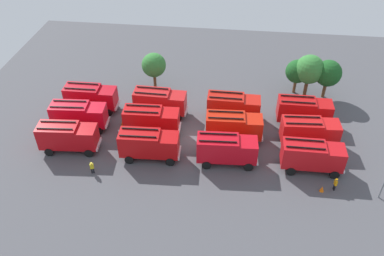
{
  "coord_description": "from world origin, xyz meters",
  "views": [
    {
      "loc": [
        4.66,
        -39.4,
        32.85
      ],
      "look_at": [
        0.0,
        0.0,
        1.4
      ],
      "focal_mm": 37.18,
      "sensor_mm": 36.0,
      "label": 1
    }
  ],
  "objects_px": {
    "fire_truck_9": "(160,101)",
    "traffic_cone_1": "(123,123)",
    "firefighter_3": "(175,141)",
    "fire_truck_10": "(233,106)",
    "fire_truck_5": "(151,120)",
    "tree_3": "(328,73)",
    "fire_truck_4": "(79,115)",
    "fire_truck_7": "(310,131)",
    "fire_truck_6": "(234,126)",
    "traffic_cone_0": "(238,108)",
    "fire_truck_11": "(304,110)",
    "firefighter_0": "(335,184)",
    "fire_truck_1": "(149,144)",
    "traffic_cone_2": "(322,189)",
    "tree_0": "(154,65)",
    "fire_truck_8": "(91,97)",
    "fire_truck_0": "(68,136)",
    "fire_truck_3": "(312,155)",
    "tree_1": "(297,72)",
    "tree_2": "(310,69)",
    "firefighter_2": "(92,167)",
    "fire_truck_2": "(226,149)",
    "firefighter_1": "(320,153)"
  },
  "relations": [
    {
      "from": "fire_truck_0",
      "to": "fire_truck_1",
      "type": "height_order",
      "value": "same"
    },
    {
      "from": "fire_truck_4",
      "to": "tree_1",
      "type": "distance_m",
      "value": 31.26
    },
    {
      "from": "fire_truck_2",
      "to": "firefighter_3",
      "type": "bearing_deg",
      "value": 159.25
    },
    {
      "from": "fire_truck_0",
      "to": "fire_truck_9",
      "type": "distance_m",
      "value": 13.01
    },
    {
      "from": "fire_truck_3",
      "to": "fire_truck_4",
      "type": "height_order",
      "value": "same"
    },
    {
      "from": "fire_truck_9",
      "to": "firefighter_0",
      "type": "height_order",
      "value": "fire_truck_9"
    },
    {
      "from": "tree_0",
      "to": "tree_3",
      "type": "xyz_separation_m",
      "value": [
        25.11,
        0.25,
        0.21
      ]
    },
    {
      "from": "tree_3",
      "to": "traffic_cone_1",
      "type": "relative_size",
      "value": 8.22
    },
    {
      "from": "fire_truck_5",
      "to": "fire_truck_8",
      "type": "height_order",
      "value": "same"
    },
    {
      "from": "fire_truck_6",
      "to": "fire_truck_4",
      "type": "bearing_deg",
      "value": 177.28
    },
    {
      "from": "fire_truck_1",
      "to": "traffic_cone_1",
      "type": "bearing_deg",
      "value": 127.26
    },
    {
      "from": "fire_truck_1",
      "to": "fire_truck_5",
      "type": "height_order",
      "value": "same"
    },
    {
      "from": "fire_truck_9",
      "to": "fire_truck_10",
      "type": "xyz_separation_m",
      "value": [
        9.96,
        0.1,
        0.0
      ]
    },
    {
      "from": "fire_truck_4",
      "to": "tree_1",
      "type": "relative_size",
      "value": 1.39
    },
    {
      "from": "fire_truck_6",
      "to": "tree_0",
      "type": "height_order",
      "value": "tree_0"
    },
    {
      "from": "fire_truck_6",
      "to": "fire_truck_11",
      "type": "xyz_separation_m",
      "value": [
        9.11,
        4.47,
        0.0
      ]
    },
    {
      "from": "fire_truck_2",
      "to": "traffic_cone_0",
      "type": "xyz_separation_m",
      "value": [
        1.13,
        11.08,
        -1.83
      ]
    },
    {
      "from": "firefighter_2",
      "to": "tree_1",
      "type": "bearing_deg",
      "value": -68.38
    },
    {
      "from": "fire_truck_1",
      "to": "traffic_cone_2",
      "type": "xyz_separation_m",
      "value": [
        20.02,
        -3.21,
        -1.79
      ]
    },
    {
      "from": "tree_1",
      "to": "tree_3",
      "type": "xyz_separation_m",
      "value": [
        4.18,
        -0.71,
        0.4
      ]
    },
    {
      "from": "fire_truck_8",
      "to": "traffic_cone_1",
      "type": "xyz_separation_m",
      "value": [
        5.11,
        -3.0,
        -1.8
      ]
    },
    {
      "from": "fire_truck_9",
      "to": "firefighter_3",
      "type": "relative_size",
      "value": 4.09
    },
    {
      "from": "tree_3",
      "to": "traffic_cone_0",
      "type": "relative_size",
      "value": 9.04
    },
    {
      "from": "firefighter_0",
      "to": "tree_3",
      "type": "bearing_deg",
      "value": -105.18
    },
    {
      "from": "fire_truck_11",
      "to": "tree_1",
      "type": "xyz_separation_m",
      "value": [
        -0.42,
        7.59,
        1.4
      ]
    },
    {
      "from": "tree_2",
      "to": "tree_0",
      "type": "bearing_deg",
      "value": -178.94
    },
    {
      "from": "fire_truck_5",
      "to": "traffic_cone_1",
      "type": "bearing_deg",
      "value": 162.19
    },
    {
      "from": "fire_truck_11",
      "to": "firefighter_0",
      "type": "bearing_deg",
      "value": -78.87
    },
    {
      "from": "fire_truck_5",
      "to": "fire_truck_2",
      "type": "bearing_deg",
      "value": -26.96
    },
    {
      "from": "fire_truck_5",
      "to": "firefighter_3",
      "type": "bearing_deg",
      "value": -38.26
    },
    {
      "from": "fire_truck_7",
      "to": "firefighter_3",
      "type": "xyz_separation_m",
      "value": [
        -16.46,
        -2.45,
        -1.15
      ]
    },
    {
      "from": "fire_truck_3",
      "to": "firefighter_1",
      "type": "bearing_deg",
      "value": 54.6
    },
    {
      "from": "fire_truck_4",
      "to": "fire_truck_7",
      "type": "relative_size",
      "value": 1.0
    },
    {
      "from": "traffic_cone_0",
      "to": "traffic_cone_2",
      "type": "relative_size",
      "value": 0.9
    },
    {
      "from": "fire_truck_0",
      "to": "firefighter_1",
      "type": "height_order",
      "value": "fire_truck_0"
    },
    {
      "from": "firefighter_2",
      "to": "firefighter_3",
      "type": "height_order",
      "value": "firefighter_3"
    },
    {
      "from": "fire_truck_6",
      "to": "traffic_cone_0",
      "type": "distance_m",
      "value": 6.88
    },
    {
      "from": "fire_truck_8",
      "to": "tree_3",
      "type": "distance_m",
      "value": 33.55
    },
    {
      "from": "fire_truck_9",
      "to": "fire_truck_10",
      "type": "distance_m",
      "value": 9.96
    },
    {
      "from": "fire_truck_10",
      "to": "tree_1",
      "type": "bearing_deg",
      "value": 41.5
    },
    {
      "from": "firefighter_0",
      "to": "fire_truck_10",
      "type": "bearing_deg",
      "value": -56.24
    },
    {
      "from": "fire_truck_4",
      "to": "tree_3",
      "type": "distance_m",
      "value": 34.92
    },
    {
      "from": "firefighter_0",
      "to": "tree_0",
      "type": "distance_m",
      "value": 30.3
    },
    {
      "from": "tree_1",
      "to": "firefighter_0",
      "type": "bearing_deg",
      "value": -81.76
    },
    {
      "from": "firefighter_0",
      "to": "firefighter_3",
      "type": "xyz_separation_m",
      "value": [
        -18.64,
        5.07,
        0.07
      ]
    },
    {
      "from": "fire_truck_9",
      "to": "traffic_cone_1",
      "type": "xyz_separation_m",
      "value": [
        -4.59,
        -2.97,
        -1.8
      ]
    },
    {
      "from": "fire_truck_10",
      "to": "tree_3",
      "type": "xyz_separation_m",
      "value": [
        13.08,
        7.04,
        1.81
      ]
    },
    {
      "from": "fire_truck_4",
      "to": "traffic_cone_2",
      "type": "bearing_deg",
      "value": -18.6
    },
    {
      "from": "fire_truck_10",
      "to": "firefighter_3",
      "type": "height_order",
      "value": "fire_truck_10"
    },
    {
      "from": "fire_truck_7",
      "to": "traffic_cone_2",
      "type": "relative_size",
      "value": 10.12
    }
  ]
}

